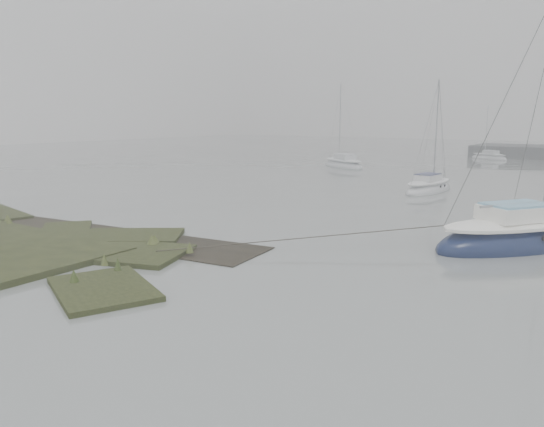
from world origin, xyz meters
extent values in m
plane|color=gray|center=(0.00, 30.00, 0.00)|extent=(160.00, 160.00, 0.00)
ellipsoid|color=#111B3D|center=(9.49, 12.00, 0.13)|extent=(6.59, 7.79, 1.88)
ellipsoid|color=white|center=(9.49, 12.00, 0.89)|extent=(5.59, 6.68, 0.53)
cube|color=white|center=(9.30, 11.73, 1.35)|extent=(2.90, 3.13, 0.55)
cube|color=#77AECC|center=(9.30, 11.73, 1.66)|extent=(2.68, 2.88, 0.09)
cylinder|color=#939399|center=(9.17, 11.55, 1.66)|extent=(1.89, 2.58, 0.10)
ellipsoid|color=silver|center=(1.74, 24.94, 0.10)|extent=(2.47, 5.76, 1.36)
ellipsoid|color=silver|center=(1.74, 24.94, 0.64)|extent=(2.02, 5.01, 0.38)
cube|color=silver|center=(1.72, 24.70, 0.97)|extent=(1.41, 2.04, 0.40)
cube|color=#1D204D|center=(1.72, 24.70, 1.20)|extent=(1.31, 1.87, 0.06)
cylinder|color=#939399|center=(1.83, 25.65, 4.11)|extent=(0.09, 0.09, 6.39)
cylinder|color=#939399|center=(1.70, 24.54, 1.20)|extent=(0.33, 2.23, 0.07)
ellipsoid|color=silver|center=(-10.57, 37.03, 0.11)|extent=(6.27, 5.00, 1.49)
ellipsoid|color=white|center=(-10.57, 37.03, 0.70)|extent=(5.39, 4.23, 0.42)
cube|color=white|center=(-10.35, 36.89, 1.07)|extent=(2.48, 2.24, 0.44)
cube|color=silver|center=(-10.35, 36.89, 1.32)|extent=(2.29, 2.07, 0.07)
cylinder|color=#939399|center=(-11.24, 37.45, 4.52)|extent=(0.10, 0.10, 7.02)
cylinder|color=#939399|center=(-10.20, 36.79, 1.32)|extent=(2.12, 1.38, 0.08)
ellipsoid|color=silver|center=(-1.09, 56.02, 0.08)|extent=(4.91, 3.50, 1.15)
ellipsoid|color=silver|center=(-1.09, 56.02, 0.54)|extent=(4.23, 2.95, 0.32)
cube|color=silver|center=(-0.91, 55.93, 0.82)|extent=(1.90, 1.63, 0.34)
cube|color=#B2B7BE|center=(-0.91, 55.93, 1.01)|extent=(1.75, 1.51, 0.05)
cylinder|color=#939399|center=(-1.63, 56.30, 3.47)|extent=(0.07, 0.07, 5.39)
cylinder|color=#939399|center=(-0.79, 55.87, 1.01)|extent=(1.71, 0.90, 0.06)
camera|label=1|loc=(12.63, -9.82, 4.93)|focal=35.00mm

